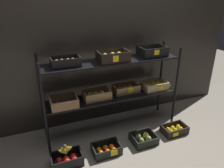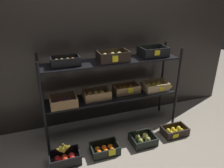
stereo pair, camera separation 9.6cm
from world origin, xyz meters
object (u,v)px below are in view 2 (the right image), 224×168
object	(u,v)px
display_rack	(114,79)
crate_ground_apple_red	(65,159)
crate_ground_pear	(143,140)
banana_bunch_loose	(63,149)
crate_ground_lemon	(174,131)
crate_ground_tangerine	(105,149)

from	to	relation	value
display_rack	crate_ground_apple_red	size ratio (longest dim) A/B	5.49
crate_ground_pear	banana_bunch_loose	distance (m)	1.00
crate_ground_apple_red	crate_ground_lemon	world-z (taller)	crate_ground_apple_red
banana_bunch_loose	crate_ground_apple_red	bearing A→B (deg)	-15.00
crate_ground_apple_red	crate_ground_pear	world-z (taller)	crate_ground_apple_red
display_rack	crate_ground_pear	distance (m)	0.85
crate_ground_pear	banana_bunch_loose	xyz separation A→B (m)	(-0.99, -0.01, 0.14)
display_rack	crate_ground_lemon	xyz separation A→B (m)	(0.72, -0.42, -0.70)
crate_ground_lemon	display_rack	bearing A→B (deg)	149.46
crate_ground_tangerine	banana_bunch_loose	xyz separation A→B (m)	(-0.48, -0.01, 0.14)
crate_ground_lemon	banana_bunch_loose	xyz separation A→B (m)	(-1.47, -0.03, 0.14)
crate_ground_tangerine	crate_ground_lemon	xyz separation A→B (m)	(0.99, 0.03, 0.00)
crate_ground_pear	crate_ground_lemon	bearing A→B (deg)	2.18
crate_ground_apple_red	crate_ground_pear	xyz separation A→B (m)	(0.98, 0.01, -0.00)
crate_ground_tangerine	crate_ground_lemon	distance (m)	0.99
crate_ground_apple_red	crate_ground_tangerine	bearing A→B (deg)	0.77
crate_ground_apple_red	crate_ground_lemon	bearing A→B (deg)	1.28
crate_ground_pear	display_rack	bearing A→B (deg)	117.73
crate_ground_tangerine	banana_bunch_loose	size ratio (longest dim) A/B	1.99
crate_ground_lemon	banana_bunch_loose	world-z (taller)	banana_bunch_loose
crate_ground_pear	crate_ground_lemon	xyz separation A→B (m)	(0.49, 0.02, -0.00)
crate_ground_pear	crate_ground_lemon	world-z (taller)	crate_ground_lemon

